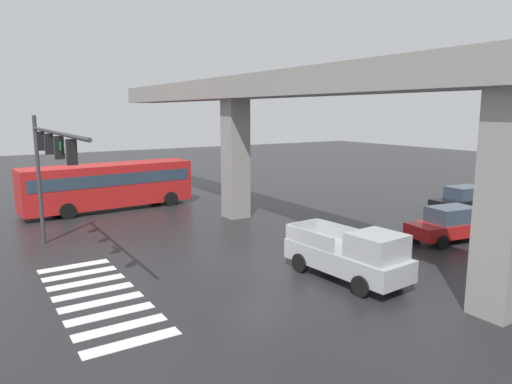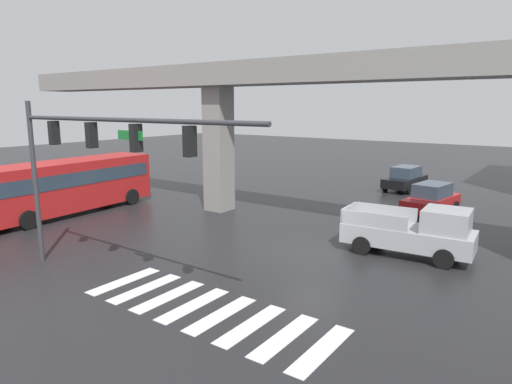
{
  "view_description": "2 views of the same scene",
  "coord_description": "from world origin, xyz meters",
  "px_view_note": "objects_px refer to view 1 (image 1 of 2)",
  "views": [
    {
      "loc": [
        15.93,
        -10.0,
        6.4
      ],
      "look_at": [
        -1.31,
        0.94,
        2.83
      ],
      "focal_mm": 32.7,
      "sensor_mm": 36.0,
      "label": 1
    },
    {
      "loc": [
        8.5,
        -15.77,
        6.03
      ],
      "look_at": [
        -2.34,
        -0.66,
        2.44
      ],
      "focal_mm": 31.47,
      "sensor_mm": 36.0,
      "label": 2
    }
  ],
  "objects_px": {
    "sedan_red": "(450,224)",
    "traffic_signal_mast": "(49,154)",
    "city_bus": "(109,183)",
    "sedan_black": "(464,200)",
    "pickup_truck": "(352,256)"
  },
  "relations": [
    {
      "from": "pickup_truck",
      "to": "sedan_black",
      "type": "distance_m",
      "value": 15.15
    },
    {
      "from": "pickup_truck",
      "to": "traffic_signal_mast",
      "type": "bearing_deg",
      "value": -131.52
    },
    {
      "from": "sedan_black",
      "to": "sedan_red",
      "type": "relative_size",
      "value": 0.98
    },
    {
      "from": "city_bus",
      "to": "sedan_red",
      "type": "height_order",
      "value": "city_bus"
    },
    {
      "from": "sedan_red",
      "to": "traffic_signal_mast",
      "type": "bearing_deg",
      "value": -111.2
    },
    {
      "from": "pickup_truck",
      "to": "sedan_red",
      "type": "bearing_deg",
      "value": 100.17
    },
    {
      "from": "sedan_red",
      "to": "traffic_signal_mast",
      "type": "relative_size",
      "value": 0.41
    },
    {
      "from": "city_bus",
      "to": "sedan_black",
      "type": "xyz_separation_m",
      "value": [
        13.23,
        18.52,
        -0.87
      ]
    },
    {
      "from": "sedan_red",
      "to": "traffic_signal_mast",
      "type": "distance_m",
      "value": 18.79
    },
    {
      "from": "sedan_red",
      "to": "traffic_signal_mast",
      "type": "height_order",
      "value": "traffic_signal_mast"
    },
    {
      "from": "city_bus",
      "to": "traffic_signal_mast",
      "type": "height_order",
      "value": "traffic_signal_mast"
    },
    {
      "from": "pickup_truck",
      "to": "sedan_red",
      "type": "xyz_separation_m",
      "value": [
        -1.44,
        8.01,
        -0.14
      ]
    },
    {
      "from": "city_bus",
      "to": "sedan_black",
      "type": "distance_m",
      "value": 22.78
    },
    {
      "from": "pickup_truck",
      "to": "city_bus",
      "type": "height_order",
      "value": "city_bus"
    },
    {
      "from": "pickup_truck",
      "to": "sedan_black",
      "type": "bearing_deg",
      "value": 108.92
    }
  ]
}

